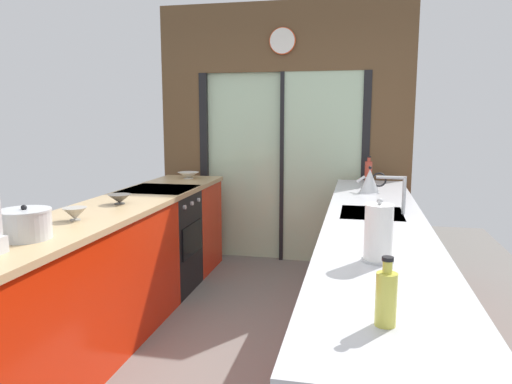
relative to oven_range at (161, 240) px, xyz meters
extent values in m
cube|color=slate|center=(0.91, -0.65, -0.47)|extent=(5.04, 7.60, 0.02)
cube|color=brown|center=(0.91, 1.15, 1.89)|extent=(2.64, 0.08, 0.70)
cube|color=#B2D1AD|center=(0.49, 1.17, 0.54)|extent=(0.80, 0.02, 2.00)
cube|color=#B2D1AD|center=(1.33, 1.13, 0.54)|extent=(0.80, 0.02, 2.00)
cube|color=black|center=(0.05, 1.15, 0.54)|extent=(0.08, 0.10, 2.00)
cube|color=black|center=(1.77, 1.15, 0.54)|extent=(0.08, 0.10, 2.00)
cube|color=black|center=(0.91, 1.15, 0.54)|extent=(0.04, 0.10, 2.00)
cube|color=brown|center=(-0.20, 1.15, 0.54)|extent=(0.42, 0.08, 2.00)
cube|color=brown|center=(2.02, 1.15, 0.54)|extent=(0.42, 0.08, 2.00)
cylinder|color=white|center=(0.91, 1.09, 1.84)|extent=(0.25, 0.03, 0.25)
torus|color=#DB4C23|center=(0.91, 1.09, 1.84)|extent=(0.27, 0.02, 0.27)
cube|color=red|center=(0.00, -1.57, -0.02)|extent=(0.58, 2.55, 0.88)
cube|color=red|center=(0.00, 0.63, -0.02)|extent=(0.58, 0.65, 0.88)
cube|color=tan|center=(0.00, -0.95, 0.44)|extent=(0.62, 3.80, 0.04)
cube|color=red|center=(1.82, -0.95, -0.02)|extent=(0.58, 3.80, 0.88)
cube|color=#BCBCC1|center=(1.82, -0.95, 0.44)|extent=(0.62, 3.80, 0.04)
cube|color=#B7BABC|center=(1.80, -0.70, 0.44)|extent=(0.40, 0.48, 0.05)
cylinder|color=#B7BABC|center=(2.00, -0.70, 0.59)|extent=(0.02, 0.02, 0.25)
cylinder|color=#B7BABC|center=(1.91, -0.70, 0.70)|extent=(0.18, 0.02, 0.02)
cube|color=black|center=(0.00, 0.00, -0.02)|extent=(0.58, 0.60, 0.88)
cube|color=black|center=(0.29, 0.00, 0.02)|extent=(0.01, 0.48, 0.28)
cube|color=black|center=(0.00, 0.00, 0.45)|extent=(0.58, 0.60, 0.03)
cylinder|color=#B7BABC|center=(0.30, -0.18, 0.34)|extent=(0.02, 0.04, 0.04)
cylinder|color=#B7BABC|center=(0.30, 0.00, 0.34)|extent=(0.02, 0.04, 0.04)
cylinder|color=#B7BABC|center=(0.30, 0.18, 0.34)|extent=(0.02, 0.04, 0.04)
cylinder|color=gray|center=(0.02, -1.33, 0.47)|extent=(0.07, 0.07, 0.01)
cone|color=gray|center=(0.02, -1.33, 0.51)|extent=(0.15, 0.15, 0.07)
cylinder|color=#514C47|center=(0.02, -0.76, 0.47)|extent=(0.07, 0.07, 0.01)
cone|color=#514C47|center=(0.02, -0.76, 0.50)|extent=(0.17, 0.17, 0.06)
cylinder|color=silver|center=(0.02, 0.69, 0.47)|extent=(0.10, 0.10, 0.01)
cone|color=silver|center=(0.02, 0.69, 0.50)|extent=(0.22, 0.22, 0.06)
cylinder|color=#B7BABC|center=(0.02, -1.78, 0.54)|extent=(0.26, 0.26, 0.14)
cylinder|color=#B7BABC|center=(0.02, -1.78, 0.61)|extent=(0.27, 0.27, 0.01)
sphere|color=black|center=(0.02, -1.78, 0.63)|extent=(0.03, 0.03, 0.03)
cone|color=#B7BABC|center=(1.80, 0.19, 0.56)|extent=(0.16, 0.16, 0.19)
sphere|color=black|center=(1.80, 0.19, 0.67)|extent=(0.03, 0.03, 0.03)
cylinder|color=#B7BABC|center=(1.73, 0.19, 0.57)|extent=(0.08, 0.02, 0.07)
torus|color=black|center=(1.87, 0.19, 0.57)|extent=(0.12, 0.01, 0.12)
cylinder|color=#D1CC4C|center=(1.80, -2.48, 0.55)|extent=(0.07, 0.07, 0.17)
cylinder|color=#D1CC4C|center=(1.80, -2.48, 0.65)|extent=(0.03, 0.03, 0.04)
cylinder|color=black|center=(1.80, -2.48, 0.68)|extent=(0.04, 0.04, 0.01)
cylinder|color=#B23D2D|center=(1.80, 0.83, 0.56)|extent=(0.07, 0.07, 0.20)
cylinder|color=#B23D2D|center=(1.80, 0.83, 0.68)|extent=(0.03, 0.03, 0.04)
cylinder|color=black|center=(1.80, 0.83, 0.71)|extent=(0.04, 0.04, 0.01)
cylinder|color=#B7BABC|center=(1.80, -1.80, 0.47)|extent=(0.14, 0.14, 0.01)
cylinder|color=white|center=(1.80, -1.80, 0.60)|extent=(0.12, 0.12, 0.24)
sphere|color=#B7BABC|center=(1.80, -1.80, 0.73)|extent=(0.03, 0.03, 0.03)
camera|label=1|loc=(1.70, -3.93, 1.10)|focal=34.03mm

